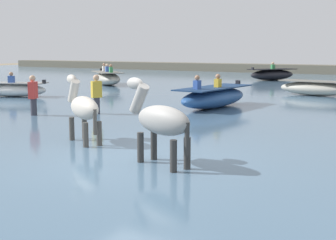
{
  "coord_description": "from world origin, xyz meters",
  "views": [
    {
      "loc": [
        4.93,
        -7.2,
        2.44
      ],
      "look_at": [
        -0.31,
        1.8,
        0.84
      ],
      "focal_mm": 49.16,
      "sensor_mm": 36.0,
      "label": 1
    }
  ],
  "objects": [
    {
      "name": "horse_trailing_pinto",
      "position": [
        -1.93,
        0.75,
        1.1
      ],
      "size": [
        1.63,
        1.1,
        1.85
      ],
      "color": "beige",
      "rests_on": "ground"
    },
    {
      "name": "person_spectator_far",
      "position": [
        -4.64,
        4.58,
        0.87
      ],
      "size": [
        0.34,
        0.38,
        1.63
      ],
      "color": "#383842",
      "rests_on": "ground"
    },
    {
      "name": "boat_distant_east",
      "position": [
        -11.47,
        7.11,
        0.66
      ],
      "size": [
        3.28,
        2.13,
        1.11
      ],
      "color": "silver",
      "rests_on": "water_surface"
    },
    {
      "name": "horse_lead_grey",
      "position": [
        0.66,
        -0.14,
        1.13
      ],
      "size": [
        1.75,
        0.88,
        1.91
      ],
      "color": "gray",
      "rests_on": "ground"
    },
    {
      "name": "boat_near_port",
      "position": [
        -4.87,
        23.91,
        0.73
      ],
      "size": [
        3.0,
        3.73,
        1.25
      ],
      "color": "black",
      "rests_on": "water_surface"
    },
    {
      "name": "boat_mid_channel",
      "position": [
        -2.02,
        8.08,
        0.72
      ],
      "size": [
        1.63,
        4.04,
        1.23
      ],
      "color": "#28518E",
      "rests_on": "water_surface"
    },
    {
      "name": "water_surface",
      "position": [
        0.0,
        10.0,
        0.17
      ],
      "size": [
        90.0,
        90.0,
        0.34
      ],
      "primitive_type": "cube",
      "color": "slate",
      "rests_on": "ground"
    },
    {
      "name": "person_wading_close",
      "position": [
        -6.19,
        3.3,
        0.87
      ],
      "size": [
        0.3,
        0.37,
        1.63
      ],
      "color": "#383842",
      "rests_on": "ground"
    },
    {
      "name": "ground_plane",
      "position": [
        0.0,
        0.0,
        0.0
      ],
      "size": [
        120.0,
        120.0,
        0.0
      ],
      "primitive_type": "plane",
      "color": "#84755B"
    },
    {
      "name": "boat_mid_outer",
      "position": [
        0.17,
        14.44,
        0.68
      ],
      "size": [
        3.37,
        1.46,
        0.81
      ],
      "color": "#B2AD9E",
      "rests_on": "water_surface"
    },
    {
      "name": "boat_far_offshore",
      "position": [
        -12.08,
        14.78,
        0.74
      ],
      "size": [
        3.58,
        3.32,
        1.26
      ],
      "color": "#B2AD9E",
      "rests_on": "water_surface"
    }
  ]
}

